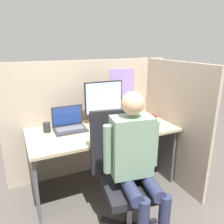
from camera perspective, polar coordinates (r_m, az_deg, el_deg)
ground_plane at (r=2.57m, az=1.27°, el=-22.81°), size 12.00×12.00×0.00m
cubicle_panel_back at (r=2.84m, az=-5.48°, el=-1.54°), size 2.14×0.05×1.48m
cubicle_panel_right at (r=2.84m, az=14.19°, el=-2.11°), size 0.04×1.41×1.48m
desk at (r=2.56m, az=-2.40°, el=-7.95°), size 1.64×0.76×0.74m
paper_box at (r=2.68m, az=-2.09°, el=-2.14°), size 0.31×0.22×0.05m
monitor at (r=2.60m, az=-2.18°, el=3.30°), size 0.47×0.19×0.45m
laptop at (r=2.49m, az=-11.07°, el=-3.41°), size 0.35×0.25×0.26m
mouse at (r=2.33m, az=-4.48°, el=-5.54°), size 0.07×0.04×0.04m
stapler at (r=2.86m, az=10.64°, el=-1.25°), size 0.04×0.12×0.04m
carrot_toy at (r=2.29m, az=0.10°, el=-5.80°), size 0.04×0.14×0.04m
office_chair at (r=2.05m, az=2.87°, el=-15.09°), size 0.54×0.60×1.10m
person at (r=1.83m, az=6.29°, el=-12.18°), size 0.47×0.48×1.31m
pen_cup at (r=2.48m, az=-16.66°, el=-3.84°), size 0.08×0.08×0.11m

